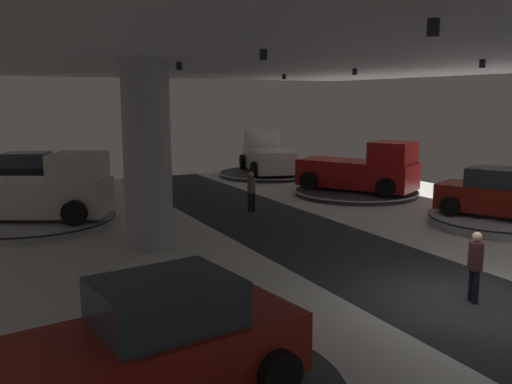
% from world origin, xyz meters
% --- Properties ---
extents(ground, '(24.00, 44.00, 0.06)m').
position_xyz_m(ground, '(0.00, 0.00, -0.02)').
color(ground, silver).
extents(ceiling_with_spotlights, '(24.00, 44.00, 0.39)m').
position_xyz_m(ceiling_with_spotlights, '(-0.00, -0.00, 5.55)').
color(ceiling_with_spotlights, silver).
extents(column_left, '(1.39, 1.39, 5.50)m').
position_xyz_m(column_left, '(-4.81, 7.57, 2.75)').
color(column_left, '#ADADB2').
rests_on(column_left, ground).
extents(display_platform_deep_left, '(5.46, 5.46, 0.27)m').
position_xyz_m(display_platform_deep_left, '(-7.09, 18.81, 0.15)').
color(display_platform_deep_left, silver).
rests_on(display_platform_deep_left, ground).
extents(display_car_deep_left, '(4.57, 3.34, 1.71)m').
position_xyz_m(display_car_deep_left, '(-7.12, 18.82, 1.03)').
color(display_car_deep_left, black).
rests_on(display_car_deep_left, display_platform_deep_left).
extents(display_platform_far_left, '(5.68, 5.68, 0.25)m').
position_xyz_m(display_platform_far_left, '(-7.63, 12.38, 0.14)').
color(display_platform_far_left, '#B7B7BC').
rests_on(display_platform_far_left, ground).
extents(pickup_truck_far_left, '(5.68, 4.41, 2.30)m').
position_xyz_m(pickup_truck_far_left, '(-7.35, 12.23, 1.19)').
color(pickup_truck_far_left, silver).
rests_on(pickup_truck_far_left, display_platform_far_left).
extents(display_platform_mid_right, '(4.86, 4.86, 0.31)m').
position_xyz_m(display_platform_mid_right, '(6.98, 4.74, 0.18)').
color(display_platform_mid_right, '#B7B7BC').
rests_on(display_platform_mid_right, ground).
extents(display_car_mid_right, '(3.45, 4.57, 1.71)m').
position_xyz_m(display_car_mid_right, '(6.97, 4.77, 1.08)').
color(display_car_mid_right, maroon).
rests_on(display_car_mid_right, display_platform_mid_right).
extents(display_platform_far_right, '(5.68, 5.68, 0.23)m').
position_xyz_m(display_platform_far_right, '(6.27, 12.01, 0.13)').
color(display_platform_far_right, '#333338').
rests_on(display_platform_far_right, ground).
extents(pickup_truck_far_right, '(4.49, 5.66, 2.30)m').
position_xyz_m(pickup_truck_far_right, '(6.42, 11.72, 1.16)').
color(pickup_truck_far_right, red).
rests_on(pickup_truck_far_right, display_platform_far_right).
extents(display_car_near_left, '(4.40, 2.66, 1.71)m').
position_xyz_m(display_car_near_left, '(-7.16, -0.93, 1.00)').
color(display_car_near_left, maroon).
rests_on(display_car_near_left, display_platform_near_left).
extents(display_platform_deep_right, '(5.68, 5.68, 0.22)m').
position_xyz_m(display_platform_deep_right, '(5.59, 19.29, 0.13)').
color(display_platform_deep_right, '#333338').
rests_on(display_platform_deep_right, ground).
extents(pickup_truck_deep_right, '(3.82, 5.68, 2.30)m').
position_xyz_m(pickup_truck_deep_right, '(5.68, 19.60, 1.16)').
color(pickup_truck_deep_right, silver).
rests_on(pickup_truck_deep_right, display_platform_deep_right).
extents(visitor_walking_near, '(0.32, 0.32, 1.59)m').
position_xyz_m(visitor_walking_near, '(0.25, 10.83, 0.91)').
color(visitor_walking_near, black).
rests_on(visitor_walking_near, ground).
extents(visitor_walking_far, '(0.32, 0.32, 1.59)m').
position_xyz_m(visitor_walking_far, '(0.22, -0.02, 0.91)').
color(visitor_walking_far, black).
rests_on(visitor_walking_far, ground).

